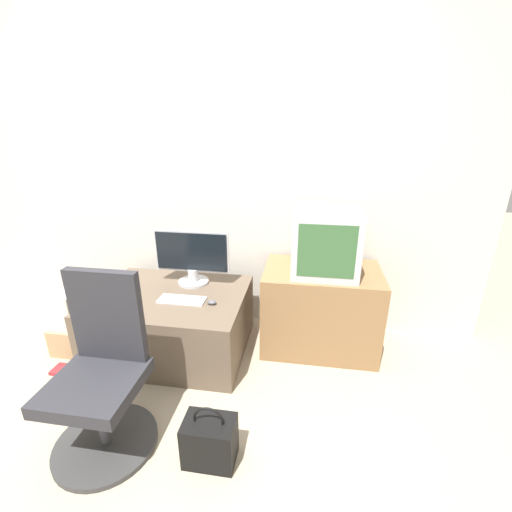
{
  "coord_description": "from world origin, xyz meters",
  "views": [
    {
      "loc": [
        0.82,
        -1.32,
        1.6
      ],
      "look_at": [
        0.46,
        0.99,
        0.71
      ],
      "focal_mm": 24.0,
      "sensor_mm": 36.0,
      "label": 1
    }
  ],
  "objects_px": {
    "main_monitor": "(192,257)",
    "cardboard_box_lower": "(71,337)",
    "keyboard": "(182,300)",
    "crt_tv": "(326,241)",
    "book": "(67,370)",
    "handbag": "(210,440)",
    "mouse": "(212,302)",
    "office_chair": "(102,381)"
  },
  "relations": [
    {
      "from": "mouse",
      "to": "office_chair",
      "type": "distance_m",
      "value": 0.82
    },
    {
      "from": "mouse",
      "to": "cardboard_box_lower",
      "type": "distance_m",
      "value": 1.17
    },
    {
      "from": "book",
      "to": "crt_tv",
      "type": "bearing_deg",
      "value": 18.53
    },
    {
      "from": "crt_tv",
      "to": "mouse",
      "type": "bearing_deg",
      "value": -158.27
    },
    {
      "from": "main_monitor",
      "to": "cardboard_box_lower",
      "type": "relative_size",
      "value": 2.33
    },
    {
      "from": "cardboard_box_lower",
      "to": "book",
      "type": "bearing_deg",
      "value": -62.55
    },
    {
      "from": "keyboard",
      "to": "office_chair",
      "type": "bearing_deg",
      "value": -102.36
    },
    {
      "from": "handbag",
      "to": "cardboard_box_lower",
      "type": "bearing_deg",
      "value": 150.55
    },
    {
      "from": "cardboard_box_lower",
      "to": "handbag",
      "type": "xyz_separation_m",
      "value": [
        1.3,
        -0.73,
        0.02
      ]
    },
    {
      "from": "main_monitor",
      "to": "mouse",
      "type": "height_order",
      "value": "main_monitor"
    },
    {
      "from": "office_chair",
      "to": "crt_tv",
      "type": "bearing_deg",
      "value": 42.11
    },
    {
      "from": "keyboard",
      "to": "crt_tv",
      "type": "relative_size",
      "value": 0.72
    },
    {
      "from": "keyboard",
      "to": "mouse",
      "type": "bearing_deg",
      "value": -4.22
    },
    {
      "from": "main_monitor",
      "to": "office_chair",
      "type": "height_order",
      "value": "office_chair"
    },
    {
      "from": "keyboard",
      "to": "handbag",
      "type": "relative_size",
      "value": 0.96
    },
    {
      "from": "handbag",
      "to": "main_monitor",
      "type": "bearing_deg",
      "value": 111.45
    },
    {
      "from": "keyboard",
      "to": "cardboard_box_lower",
      "type": "height_order",
      "value": "keyboard"
    },
    {
      "from": "cardboard_box_lower",
      "to": "keyboard",
      "type": "bearing_deg",
      "value": 3.55
    },
    {
      "from": "book",
      "to": "keyboard",
      "type": "bearing_deg",
      "value": 21.38
    },
    {
      "from": "crt_tv",
      "to": "book",
      "type": "distance_m",
      "value": 2.01
    },
    {
      "from": "mouse",
      "to": "office_chair",
      "type": "height_order",
      "value": "office_chair"
    },
    {
      "from": "mouse",
      "to": "handbag",
      "type": "height_order",
      "value": "mouse"
    },
    {
      "from": "main_monitor",
      "to": "book",
      "type": "distance_m",
      "value": 1.16
    },
    {
      "from": "cardboard_box_lower",
      "to": "handbag",
      "type": "bearing_deg",
      "value": -29.45
    },
    {
      "from": "crt_tv",
      "to": "main_monitor",
      "type": "bearing_deg",
      "value": 178.99
    },
    {
      "from": "main_monitor",
      "to": "crt_tv",
      "type": "xyz_separation_m",
      "value": [
        0.98,
        -0.02,
        0.18
      ]
    },
    {
      "from": "crt_tv",
      "to": "office_chair",
      "type": "relative_size",
      "value": 0.48
    },
    {
      "from": "office_chair",
      "to": "book",
      "type": "distance_m",
      "value": 0.83
    },
    {
      "from": "keyboard",
      "to": "handbag",
      "type": "height_order",
      "value": "keyboard"
    },
    {
      "from": "keyboard",
      "to": "crt_tv",
      "type": "xyz_separation_m",
      "value": [
        0.97,
        0.28,
        0.39
      ]
    },
    {
      "from": "office_chair",
      "to": "book",
      "type": "bearing_deg",
      "value": 143.6
    },
    {
      "from": "keyboard",
      "to": "main_monitor",
      "type": "bearing_deg",
      "value": 92.76
    },
    {
      "from": "main_monitor",
      "to": "keyboard",
      "type": "xyz_separation_m",
      "value": [
        0.01,
        -0.3,
        -0.2
      ]
    },
    {
      "from": "crt_tv",
      "to": "book",
      "type": "bearing_deg",
      "value": -161.47
    },
    {
      "from": "crt_tv",
      "to": "handbag",
      "type": "relative_size",
      "value": 1.34
    },
    {
      "from": "mouse",
      "to": "crt_tv",
      "type": "height_order",
      "value": "crt_tv"
    },
    {
      "from": "mouse",
      "to": "crt_tv",
      "type": "bearing_deg",
      "value": 21.73
    },
    {
      "from": "keyboard",
      "to": "cardboard_box_lower",
      "type": "bearing_deg",
      "value": -176.45
    },
    {
      "from": "office_chair",
      "to": "cardboard_box_lower",
      "type": "bearing_deg",
      "value": 136.65
    },
    {
      "from": "main_monitor",
      "to": "handbag",
      "type": "bearing_deg",
      "value": -68.55
    },
    {
      "from": "handbag",
      "to": "book",
      "type": "distance_m",
      "value": 1.28
    },
    {
      "from": "mouse",
      "to": "handbag",
      "type": "distance_m",
      "value": 0.87
    }
  ]
}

